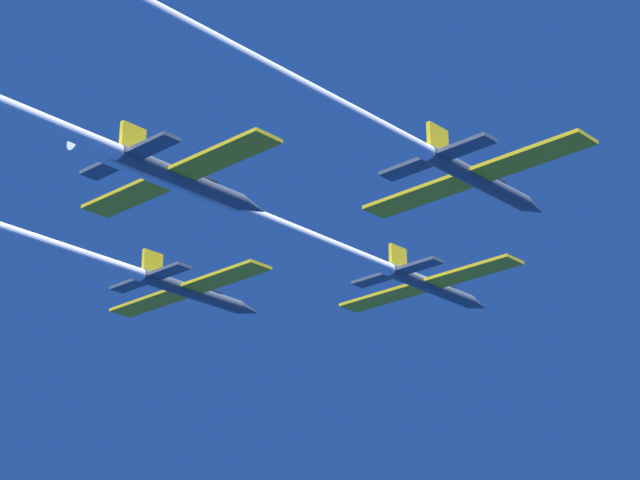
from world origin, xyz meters
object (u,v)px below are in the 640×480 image
Objects in this scene: jet_left_wing at (79,254)px; jet_slot at (64,130)px; jet_lead at (345,251)px; jet_right_wing at (377,126)px.

jet_slot is at bearing -39.34° from jet_left_wing.
jet_lead reaches higher than jet_left_wing.
jet_lead is 22.92m from jet_slot.
jet_right_wing is at bearing -42.95° from jet_lead.
jet_slot is (13.21, -10.82, 0.32)m from jet_left_wing.
jet_right_wing is at bearing -0.41° from jet_left_wing.
jet_left_wing is 17.08m from jet_slot.
jet_slot reaches higher than jet_right_wing.
jet_lead is at bearing 44.75° from jet_left_wing.
jet_right_wing is 16.14m from jet_slot.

